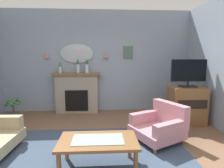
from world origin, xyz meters
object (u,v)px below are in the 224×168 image
object	(u,v)px
mantel_vase_right	(78,65)
framed_picture	(128,52)
fireplace	(77,93)
mantel_vase_centre	(60,66)
potted_plant_small_fern	(13,107)
tv_flatscreen	(189,72)
mantel_vase_left	(87,66)
coffee_table	(98,143)
wall_sconce_right	(106,55)
armchair_in_corner	(160,125)
wall_sconce_left	(46,55)
tv_cabinet	(186,105)
wall_mirror	(77,54)

from	to	relation	value
mantel_vase_right	framed_picture	size ratio (longest dim) A/B	1.14
mantel_vase_right	fireplace	bearing A→B (deg)	150.47
mantel_vase_centre	potted_plant_small_fern	world-z (taller)	mantel_vase_centre
fireplace	tv_flatscreen	bearing A→B (deg)	-20.50
mantel_vase_centre	mantel_vase_left	distance (m)	0.75
tv_flatscreen	potted_plant_small_fern	size ratio (longest dim) A/B	1.35
framed_picture	mantel_vase_right	bearing A→B (deg)	-172.92
coffee_table	mantel_vase_right	bearing A→B (deg)	103.14
framed_picture	coffee_table	bearing A→B (deg)	-106.19
mantel_vase_left	potted_plant_small_fern	distance (m)	2.19
coffee_table	mantel_vase_centre	bearing A→B (deg)	112.82
fireplace	coffee_table	xyz separation A→B (m)	(0.67, -2.70, -0.19)
mantel_vase_left	wall_sconce_right	size ratio (longest dim) A/B	2.90
mantel_vase_right	mantel_vase_left	size ratio (longest dim) A/B	1.01
fireplace	armchair_in_corner	size ratio (longest dim) A/B	1.25
mantel_vase_centre	wall_sconce_right	world-z (taller)	wall_sconce_right
wall_sconce_left	tv_flatscreen	bearing A→B (deg)	-17.29
armchair_in_corner	potted_plant_small_fern	bearing A→B (deg)	158.76
fireplace	wall_sconce_right	world-z (taller)	wall_sconce_right
mantel_vase_centre	mantel_vase_left	bearing A→B (deg)	0.00
armchair_in_corner	tv_flatscreen	world-z (taller)	tv_flatscreen
wall_sconce_left	framed_picture	size ratio (longest dim) A/B	0.39
wall_sconce_left	armchair_in_corner	distance (m)	3.59
framed_picture	wall_sconce_right	bearing A→B (deg)	-174.73
tv_cabinet	armchair_in_corner	bearing A→B (deg)	-137.50
mantel_vase_centre	coffee_table	xyz separation A→B (m)	(1.12, -2.67, -0.96)
mantel_vase_centre	potted_plant_small_fern	bearing A→B (deg)	-155.91
wall_sconce_right	coffee_table	bearing A→B (deg)	-93.64
tv_flatscreen	coffee_table	bearing A→B (deg)	-141.54
mantel_vase_centre	tv_cabinet	world-z (taller)	mantel_vase_centre
wall_sconce_right	framed_picture	bearing A→B (deg)	5.27
fireplace	mantel_vase_centre	distance (m)	0.90
armchair_in_corner	tv_cabinet	xyz separation A→B (m)	(0.92, 0.84, 0.15)
mantel_vase_left	tv_flatscreen	size ratio (longest dim) A/B	0.48
armchair_in_corner	wall_mirror	bearing A→B (deg)	132.78
tv_flatscreen	mantel_vase_left	bearing A→B (deg)	157.81
wall_mirror	armchair_in_corner	size ratio (longest dim) A/B	0.88
framed_picture	coffee_table	xyz separation A→B (m)	(-0.83, -2.85, -1.37)
tv_cabinet	potted_plant_small_fern	distance (m)	4.36
mantel_vase_right	framed_picture	distance (m)	1.51
tv_flatscreen	potted_plant_small_fern	bearing A→B (deg)	173.34
mantel_vase_centre	wall_sconce_right	distance (m)	1.34
mantel_vase_right	wall_sconce_right	size ratio (longest dim) A/B	2.93
mantel_vase_right	tv_cabinet	distance (m)	3.04
mantel_vase_left	tv_cabinet	bearing A→B (deg)	-21.77
mantel_vase_left	wall_sconce_right	distance (m)	0.64
wall_sconce_left	armchair_in_corner	size ratio (longest dim) A/B	0.13
wall_sconce_left	wall_sconce_right	distance (m)	1.70
mantel_vase_left	tv_flatscreen	distance (m)	2.67
wall_sconce_right	tv_flatscreen	bearing A→B (deg)	-30.44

